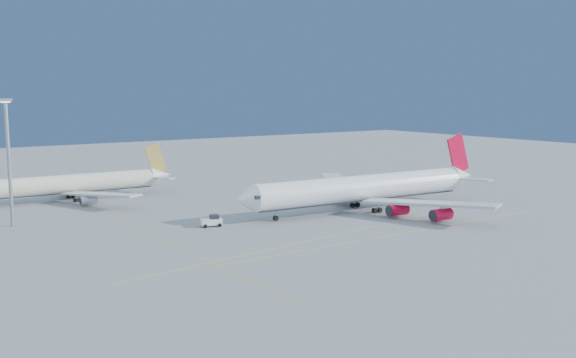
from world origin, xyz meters
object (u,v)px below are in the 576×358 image
object	(u,v)px
airliner_etihad	(75,184)
pushback_tug	(212,221)
airliner_virgin	(368,188)
light_mast	(8,152)

from	to	relation	value
airliner_etihad	pushback_tug	distance (m)	54.13
airliner_virgin	airliner_etihad	bearing A→B (deg)	138.28
airliner_virgin	airliner_etihad	distance (m)	79.69
airliner_etihad	pushback_tug	size ratio (longest dim) A/B	11.25
airliner_virgin	airliner_etihad	xyz separation A→B (m)	(-56.07, 56.62, -1.02)
pushback_tug	light_mast	distance (m)	46.69
light_mast	airliner_etihad	bearing A→B (deg)	50.99
airliner_virgin	light_mast	bearing A→B (deg)	162.58
pushback_tug	light_mast	bearing A→B (deg)	160.20
airliner_etihad	light_mast	distance (m)	36.54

